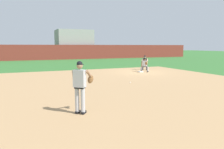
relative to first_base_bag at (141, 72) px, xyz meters
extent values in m
plane|color=#336B2D|center=(0.00, 0.00, -0.04)|extent=(160.00, 160.00, 0.00)
cube|color=tan|center=(-4.15, -4.93, -0.04)|extent=(18.00, 18.00, 0.01)
cube|color=white|center=(0.00, 0.00, 0.00)|extent=(0.38, 0.38, 0.09)
sphere|color=white|center=(-3.65, -4.84, -0.01)|extent=(0.07, 0.07, 0.07)
cube|color=black|center=(-8.37, -9.75, 0.00)|extent=(0.25, 0.27, 0.09)
cylinder|color=#B2B2B7|center=(-8.39, -9.78, 0.46)|extent=(0.15, 0.15, 0.84)
cube|color=black|center=(-8.20, -9.89, 0.00)|extent=(0.25, 0.27, 0.09)
cylinder|color=#B2B2B7|center=(-8.22, -9.92, 0.46)|extent=(0.15, 0.15, 0.84)
cube|color=black|center=(-8.31, -9.85, 0.90)|extent=(0.39, 0.37, 0.06)
cube|color=#B2B2B7|center=(-8.31, -9.85, 1.22)|extent=(0.46, 0.44, 0.60)
sphere|color=#9E7051|center=(-8.30, -9.84, 1.65)|extent=(0.21, 0.21, 0.21)
sphere|color=black|center=(-8.30, -9.84, 1.72)|extent=(0.20, 0.20, 0.20)
cube|color=black|center=(-8.24, -9.77, 1.69)|extent=(0.20, 0.19, 0.02)
cylinder|color=#9E7051|center=(-8.45, -9.63, 1.19)|extent=(0.19, 0.20, 0.59)
cylinder|color=#9E7051|center=(-7.93, -9.78, 1.31)|extent=(0.41, 0.46, 0.41)
ellipsoid|color=brown|center=(-7.87, -9.72, 1.14)|extent=(0.35, 0.36, 0.34)
cube|color=black|center=(0.63, -0.21, 0.00)|extent=(0.25, 0.27, 0.09)
cylinder|color=#B2B2B7|center=(0.66, -0.18, 0.23)|extent=(0.15, 0.15, 0.40)
cube|color=black|center=(0.18, 0.19, 0.00)|extent=(0.25, 0.27, 0.09)
cylinder|color=#B2B2B7|center=(0.21, 0.22, 0.23)|extent=(0.15, 0.15, 0.40)
cube|color=black|center=(0.43, 0.02, 0.46)|extent=(0.39, 0.38, 0.06)
cube|color=#B2B2B7|center=(0.43, 0.02, 0.73)|extent=(0.46, 0.44, 0.52)
sphere|color=brown|center=(0.42, 0.00, 1.12)|extent=(0.21, 0.21, 0.21)
sphere|color=black|center=(0.42, 0.00, 1.20)|extent=(0.20, 0.20, 0.20)
cube|color=black|center=(0.36, -0.06, 1.17)|extent=(0.20, 0.20, 0.02)
cylinder|color=brown|center=(0.35, -0.46, 0.88)|extent=(0.45, 0.50, 0.24)
cylinder|color=brown|center=(0.18, 0.11, 0.67)|extent=(0.22, 0.24, 0.58)
ellipsoid|color=brown|center=(0.20, -0.62, 0.80)|extent=(0.29, 0.30, 0.35)
cube|color=black|center=(1.44, 1.24, 0.00)|extent=(0.25, 0.27, 0.09)
cylinder|color=#515154|center=(1.47, 1.28, 0.28)|extent=(0.15, 0.15, 0.50)
cube|color=black|center=(1.14, 1.50, 0.00)|extent=(0.25, 0.27, 0.09)
cylinder|color=#515154|center=(1.16, 1.54, 0.28)|extent=(0.15, 0.15, 0.50)
cube|color=black|center=(1.31, 1.41, 0.55)|extent=(0.39, 0.37, 0.06)
cube|color=#232326|center=(1.31, 1.41, 0.85)|extent=(0.46, 0.44, 0.54)
sphere|color=#DBB28E|center=(1.30, 1.39, 1.25)|extent=(0.21, 0.21, 0.21)
sphere|color=black|center=(1.30, 1.39, 1.32)|extent=(0.20, 0.20, 0.20)
cube|color=black|center=(1.24, 1.32, 1.29)|extent=(0.20, 0.19, 0.02)
cylinder|color=#DBB28E|center=(1.41, 1.13, 0.81)|extent=(0.28, 0.31, 0.56)
cylinder|color=#DBB28E|center=(1.03, 1.46, 0.81)|extent=(0.28, 0.31, 0.56)
cube|color=maroon|center=(0.00, 22.00, 1.26)|extent=(48.00, 0.50, 2.60)
cube|color=gray|center=(0.00, 25.32, 2.68)|extent=(6.69, 5.05, 5.45)
cube|color=gray|center=(0.00, 23.62, 2.69)|extent=(6.29, 0.85, 0.06)
cube|color=#286B42|center=(-2.65, 23.47, 2.90)|extent=(0.47, 0.20, 0.44)
cube|color=#286B42|center=(-2.06, 23.47, 2.90)|extent=(0.47, 0.20, 0.44)
cube|color=#286B42|center=(-1.47, 23.47, 2.90)|extent=(0.47, 0.20, 0.44)
cube|color=#286B42|center=(-0.88, 23.47, 2.90)|extent=(0.47, 0.20, 0.44)
cube|color=#286B42|center=(-0.29, 23.47, 2.90)|extent=(0.47, 0.20, 0.44)
cube|color=#286B42|center=(0.29, 23.47, 2.90)|extent=(0.47, 0.20, 0.44)
cube|color=#286B42|center=(0.88, 23.47, 2.90)|extent=(0.47, 0.20, 0.44)
cube|color=#286B42|center=(1.47, 23.47, 2.90)|extent=(0.47, 0.20, 0.44)
cube|color=#286B42|center=(2.06, 23.47, 2.90)|extent=(0.47, 0.20, 0.44)
cube|color=#286B42|center=(2.65, 23.47, 2.90)|extent=(0.47, 0.20, 0.44)
cube|color=gray|center=(0.00, 24.47, 3.23)|extent=(6.29, 0.85, 0.06)
cube|color=#286B42|center=(-2.65, 24.32, 3.45)|extent=(0.47, 0.20, 0.44)
cube|color=#286B42|center=(-2.06, 24.32, 3.45)|extent=(0.47, 0.20, 0.44)
cube|color=#286B42|center=(-1.47, 24.32, 3.45)|extent=(0.47, 0.20, 0.44)
cube|color=#286B42|center=(-0.88, 24.32, 3.45)|extent=(0.47, 0.20, 0.44)
cube|color=#286B42|center=(-0.29, 24.32, 3.45)|extent=(0.47, 0.20, 0.44)
cube|color=#286B42|center=(0.29, 24.32, 3.45)|extent=(0.47, 0.20, 0.44)
cube|color=#286B42|center=(0.88, 24.32, 3.45)|extent=(0.47, 0.20, 0.44)
cube|color=#286B42|center=(1.47, 24.32, 3.45)|extent=(0.47, 0.20, 0.44)
cube|color=#286B42|center=(2.06, 24.32, 3.45)|extent=(0.47, 0.20, 0.44)
cube|color=#286B42|center=(2.65, 24.32, 3.45)|extent=(0.47, 0.20, 0.44)
cube|color=gray|center=(0.00, 25.32, 3.79)|extent=(6.29, 0.85, 0.06)
cube|color=#286B42|center=(-2.65, 25.17, 4.00)|extent=(0.47, 0.20, 0.44)
cube|color=#286B42|center=(-2.06, 25.17, 4.00)|extent=(0.47, 0.20, 0.44)
cube|color=#286B42|center=(-1.47, 25.17, 4.00)|extent=(0.47, 0.20, 0.44)
cube|color=#286B42|center=(-0.88, 25.17, 4.00)|extent=(0.47, 0.20, 0.44)
cube|color=#286B42|center=(-0.29, 25.17, 4.00)|extent=(0.47, 0.20, 0.44)
cube|color=#286B42|center=(0.29, 25.17, 4.00)|extent=(0.47, 0.20, 0.44)
cube|color=#286B42|center=(0.88, 25.17, 4.00)|extent=(0.47, 0.20, 0.44)
cube|color=#286B42|center=(1.47, 25.17, 4.00)|extent=(0.47, 0.20, 0.44)
cube|color=#286B42|center=(2.06, 25.17, 4.00)|extent=(0.47, 0.20, 0.44)
cube|color=#286B42|center=(2.65, 25.17, 4.00)|extent=(0.47, 0.20, 0.44)
cube|color=gray|center=(0.00, 26.18, 4.34)|extent=(6.29, 0.85, 0.06)
cube|color=#286B42|center=(-2.65, 26.02, 4.55)|extent=(0.47, 0.20, 0.44)
cube|color=#286B42|center=(-2.06, 26.02, 4.55)|extent=(0.47, 0.20, 0.44)
cube|color=#286B42|center=(-1.47, 26.02, 4.55)|extent=(0.47, 0.20, 0.44)
cube|color=#286B42|center=(-0.88, 26.02, 4.55)|extent=(0.47, 0.20, 0.44)
cube|color=#286B42|center=(-0.29, 26.02, 4.55)|extent=(0.47, 0.20, 0.44)
cube|color=#286B42|center=(0.29, 26.02, 4.55)|extent=(0.47, 0.20, 0.44)
cube|color=#286B42|center=(0.88, 26.02, 4.55)|extent=(0.47, 0.20, 0.44)
cube|color=#286B42|center=(1.47, 26.02, 4.55)|extent=(0.47, 0.20, 0.44)
cube|color=#286B42|center=(2.06, 26.02, 4.55)|extent=(0.47, 0.20, 0.44)
cube|color=#286B42|center=(2.65, 26.02, 4.55)|extent=(0.47, 0.20, 0.44)
cube|color=gray|center=(0.00, 27.02, 4.89)|extent=(6.29, 0.85, 0.06)
cube|color=#286B42|center=(-2.65, 26.87, 5.10)|extent=(0.47, 0.20, 0.44)
cube|color=#286B42|center=(-2.06, 26.87, 5.10)|extent=(0.47, 0.20, 0.44)
cube|color=#286B42|center=(-1.47, 26.87, 5.10)|extent=(0.47, 0.20, 0.44)
cube|color=#286B42|center=(-0.88, 26.87, 5.10)|extent=(0.47, 0.20, 0.44)
cube|color=#286B42|center=(-0.29, 26.87, 5.10)|extent=(0.47, 0.20, 0.44)
cube|color=#286B42|center=(0.29, 26.87, 5.10)|extent=(0.47, 0.20, 0.44)
cube|color=#286B42|center=(0.88, 26.87, 5.10)|extent=(0.47, 0.20, 0.44)
cube|color=#286B42|center=(1.47, 26.87, 5.10)|extent=(0.47, 0.20, 0.44)
cube|color=#286B42|center=(2.06, 26.87, 5.10)|extent=(0.47, 0.20, 0.44)
cube|color=#286B42|center=(2.65, 26.87, 5.10)|extent=(0.47, 0.20, 0.44)
camera|label=1|loc=(-10.23, -17.12, 2.32)|focal=35.00mm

